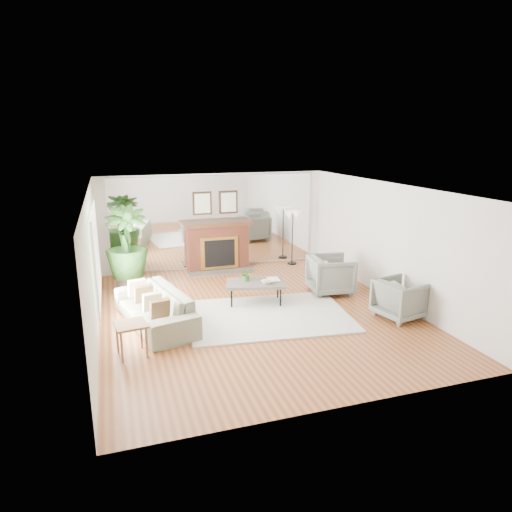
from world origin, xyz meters
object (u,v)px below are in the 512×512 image
object	(u,v)px
sofa	(155,308)
coffee_table	(255,284)
armchair_back	(331,275)
side_table	(131,329)
armchair_front	(400,299)
fireplace	(218,245)
potted_ficus	(126,246)
floor_lamp	(293,219)

from	to	relation	value
sofa	coffee_table	bearing A→B (deg)	88.67
armchair_back	side_table	xyz separation A→B (m)	(-4.45, -1.75, 0.04)
armchair_back	armchair_front	world-z (taller)	armchair_back
fireplace	coffee_table	distance (m)	2.80
coffee_table	sofa	size ratio (longest dim) A/B	0.58
side_table	potted_ficus	size ratio (longest dim) A/B	0.28
armchair_back	floor_lamp	xyz separation A→B (m)	(0.08, 2.49, 0.84)
side_table	floor_lamp	distance (m)	6.25
armchair_back	fireplace	bearing A→B (deg)	44.76
coffee_table	potted_ficus	world-z (taller)	potted_ficus
sofa	floor_lamp	bearing A→B (deg)	114.02
armchair_front	sofa	bearing A→B (deg)	64.52
armchair_front	floor_lamp	bearing A→B (deg)	-4.38
side_table	armchair_front	bearing A→B (deg)	0.40
coffee_table	floor_lamp	distance (m)	3.36
fireplace	coffee_table	size ratio (longest dim) A/B	1.52
fireplace	armchair_back	world-z (taller)	fireplace
fireplace	armchair_front	distance (m)	5.09
fireplace	potted_ficus	xyz separation A→B (m)	(-2.35, -1.00, 0.38)
coffee_table	sofa	distance (m)	2.18
fireplace	floor_lamp	distance (m)	2.15
potted_ficus	coffee_table	bearing A→B (deg)	-35.67
fireplace	potted_ficus	world-z (taller)	fireplace
armchair_back	potted_ficus	distance (m)	4.66
floor_lamp	potted_ficus	bearing A→B (deg)	-169.12
floor_lamp	sofa	bearing A→B (deg)	-142.65
fireplace	armchair_back	distance (m)	3.31
fireplace	coffee_table	world-z (taller)	fireplace
fireplace	side_table	xyz separation A→B (m)	(-2.47, -4.40, -0.20)
sofa	armchair_back	bearing A→B (deg)	85.27
armchair_front	side_table	distance (m)	5.07
fireplace	sofa	bearing A→B (deg)	-121.48
sofa	floor_lamp	size ratio (longest dim) A/B	1.56
armchair_back	floor_lamp	bearing A→B (deg)	6.16
fireplace	floor_lamp	xyz separation A→B (m)	(2.06, -0.16, 0.60)
fireplace	sofa	distance (m)	3.82
potted_ficus	sofa	bearing A→B (deg)	-80.88
floor_lamp	fireplace	bearing A→B (deg)	175.58
sofa	armchair_front	distance (m)	4.72
armchair_back	potted_ficus	xyz separation A→B (m)	(-4.32, 1.64, 0.61)
side_table	floor_lamp	bearing A→B (deg)	43.13
sofa	armchair_front	xyz separation A→B (m)	(4.59, -1.12, 0.05)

